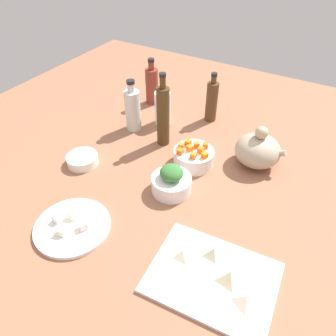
{
  "coord_description": "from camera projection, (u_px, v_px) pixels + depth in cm",
  "views": [
    {
      "loc": [
        38.09,
        -65.13,
        72.17
      ],
      "look_at": [
        0.0,
        0.0,
        8.0
      ],
      "focal_mm": 34.48,
      "sensor_mm": 36.0,
      "label": 1
    }
  ],
  "objects": [
    {
      "name": "cutting_board",
      "position": [
        212.0,
        278.0,
        0.76
      ],
      "size": [
        30.71,
        23.91,
        1.0
      ],
      "primitive_type": "cube",
      "rotation": [
        0.0,
        0.0,
        0.07
      ],
      "color": "white",
      "rests_on": "tabletop"
    },
    {
      "name": "carrot_cube_3",
      "position": [
        193.0,
        156.0,
        1.02
      ],
      "size": [
        1.98,
        1.98,
        1.8
      ],
      "primitive_type": "cube",
      "rotation": [
        0.0,
        0.0,
        1.68
      ],
      "color": "orange",
      "rests_on": "bowl_carrots"
    },
    {
      "name": "tofu_cube_3",
      "position": [
        57.0,
        218.0,
        0.87
      ],
      "size": [
        2.33,
        2.33,
        2.2
      ],
      "primitive_type": "cube",
      "rotation": [
        0.0,
        0.0,
        1.51
      ],
      "color": "white",
      "rests_on": "plate_tofu"
    },
    {
      "name": "tofu_cube_2",
      "position": [
        61.0,
        231.0,
        0.84
      ],
      "size": [
        2.72,
        2.72,
        2.2
      ],
      "primitive_type": "cube",
      "rotation": [
        0.0,
        0.0,
        0.28
      ],
      "color": "#F2F6CD",
      "rests_on": "plate_tofu"
    },
    {
      "name": "carrot_cube_6",
      "position": [
        190.0,
        148.0,
        1.05
      ],
      "size": [
        2.45,
        2.45,
        1.8
      ],
      "primitive_type": "cube",
      "rotation": [
        0.0,
        0.0,
        1.05
      ],
      "color": "orange",
      "rests_on": "bowl_carrots"
    },
    {
      "name": "dumpling_0",
      "position": [
        183.0,
        253.0,
        0.79
      ],
      "size": [
        5.75,
        5.75,
        2.15
      ],
      "primitive_type": "pyramid",
      "rotation": [
        0.0,
        0.0,
        3.94
      ],
      "color": "beige",
      "rests_on": "cutting_board"
    },
    {
      "name": "carrot_cube_0",
      "position": [
        181.0,
        152.0,
        1.03
      ],
      "size": [
        1.83,
        1.83,
        1.8
      ],
      "primitive_type": "cube",
      "rotation": [
        0.0,
        0.0,
        1.59
      ],
      "color": "orange",
      "rests_on": "bowl_carrots"
    },
    {
      "name": "dumpling_2",
      "position": [
        214.0,
        252.0,
        0.79
      ],
      "size": [
        5.86,
        5.72,
        2.71
      ],
      "primitive_type": "pyramid",
      "rotation": [
        0.0,
        0.0,
        0.62
      ],
      "color": "beige",
      "rests_on": "cutting_board"
    },
    {
      "name": "bottle_1",
      "position": [
        163.0,
        115.0,
        1.1
      ],
      "size": [
        4.44,
        4.44,
        26.63
      ],
      "color": "#483017",
      "rests_on": "tabletop"
    },
    {
      "name": "dumpling_1",
      "position": [
        230.0,
        276.0,
        0.74
      ],
      "size": [
        7.08,
        7.07,
        3.03
      ],
      "primitive_type": "pyramid",
      "rotation": [
        0.0,
        0.0,
        3.76
      ],
      "color": "beige",
      "rests_on": "cutting_board"
    },
    {
      "name": "carrot_cube_5",
      "position": [
        205.0,
        145.0,
        1.06
      ],
      "size": [
        2.27,
        2.27,
        1.8
      ],
      "primitive_type": "cube",
      "rotation": [
        0.0,
        0.0,
        0.31
      ],
      "color": "orange",
      "rests_on": "bowl_carrots"
    },
    {
      "name": "tofu_cube_1",
      "position": [
        72.0,
        215.0,
        0.88
      ],
      "size": [
        2.59,
        2.59,
        2.2
      ],
      "primitive_type": "cube",
      "rotation": [
        0.0,
        0.0,
        1.77
      ],
      "color": "white",
      "rests_on": "plate_tofu"
    },
    {
      "name": "teapot",
      "position": [
        258.0,
        150.0,
        1.05
      ],
      "size": [
        16.48,
        14.22,
        14.52
      ],
      "color": "tan",
      "rests_on": "tabletop"
    },
    {
      "name": "carrot_cube_1",
      "position": [
        197.0,
        145.0,
        1.06
      ],
      "size": [
        2.52,
        2.52,
        1.8
      ],
      "primitive_type": "cube",
      "rotation": [
        0.0,
        0.0,
        0.63
      ],
      "color": "orange",
      "rests_on": "bowl_carrots"
    },
    {
      "name": "bottle_2",
      "position": [
        212.0,
        101.0,
        1.24
      ],
      "size": [
        4.5,
        4.5,
        19.61
      ],
      "color": "#50341B",
      "rests_on": "tabletop"
    },
    {
      "name": "chopped_greens_mound",
      "position": [
        171.0,
        173.0,
        0.94
      ],
      "size": [
        9.05,
        8.82,
        4.2
      ],
      "primitive_type": "ellipsoid",
      "rotation": [
        0.0,
        0.0,
        2.79
      ],
      "color": "#367132",
      "rests_on": "bowl_greens"
    },
    {
      "name": "carrot_cube_8",
      "position": [
        181.0,
        146.0,
        1.06
      ],
      "size": [
        2.27,
        2.27,
        1.8
      ],
      "primitive_type": "cube",
      "rotation": [
        0.0,
        0.0,
        1.88
      ],
      "color": "orange",
      "rests_on": "bowl_carrots"
    },
    {
      "name": "tabletop",
      "position": [
        168.0,
        183.0,
        1.03
      ],
      "size": [
        190.0,
        190.0,
        3.0
      ],
      "primitive_type": "cube",
      "color": "#925E44",
      "rests_on": "ground"
    },
    {
      "name": "bottle_3",
      "position": [
        152.0,
        85.0,
        1.35
      ],
      "size": [
        5.34,
        5.34,
        19.42
      ],
      "color": "maroon",
      "rests_on": "tabletop"
    },
    {
      "name": "carrot_cube_2",
      "position": [
        188.0,
        143.0,
        1.07
      ],
      "size": [
        1.87,
        1.87,
        1.8
      ],
      "primitive_type": "cube",
      "rotation": [
        0.0,
        0.0,
        3.1
      ],
      "color": "orange",
      "rests_on": "bowl_carrots"
    },
    {
      "name": "bottle_0",
      "position": [
        133.0,
        109.0,
        1.2
      ],
      "size": [
        5.85,
        5.85,
        19.83
      ],
      "color": "silver",
      "rests_on": "tabletop"
    },
    {
      "name": "drinking_glass_0",
      "position": [
        163.0,
        108.0,
        1.24
      ],
      "size": [
        6.21,
        6.21,
        13.11
      ],
      "primitive_type": "cylinder",
      "color": "white",
      "rests_on": "tabletop"
    },
    {
      "name": "tofu_cube_0",
      "position": [
        83.0,
        226.0,
        0.85
      ],
      "size": [
        3.03,
        3.03,
        2.2
      ],
      "primitive_type": "cube",
      "rotation": [
        0.0,
        0.0,
        2.58
      ],
      "color": "white",
      "rests_on": "plate_tofu"
    },
    {
      "name": "bowl_greens",
      "position": [
        171.0,
        184.0,
        0.97
      ],
      "size": [
        12.08,
        12.08,
        5.11
      ],
      "primitive_type": "cylinder",
      "color": "white",
      "rests_on": "tabletop"
    },
    {
      "name": "carrot_cube_7",
      "position": [
        205.0,
        155.0,
        1.02
      ],
      "size": [
        2.32,
        2.32,
        1.8
      ],
      "primitive_type": "cube",
      "rotation": [
        0.0,
        0.0,
        2.78
      ],
      "color": "orange",
      "rests_on": "bowl_carrots"
    },
    {
      "name": "plate_tofu",
      "position": [
        73.0,
        227.0,
        0.87
      ],
      "size": [
        20.47,
        20.47,
        1.2
      ],
      "primitive_type": "cylinder",
      "color": "white",
      "rests_on": "tabletop"
    },
    {
      "name": "bowl_small_side",
      "position": [
        82.0,
        160.0,
        1.08
      ],
      "size": [
        10.37,
        10.37,
        3.2
      ],
      "primitive_type": "cylinder",
      "color": "white",
      "rests_on": "tabletop"
    },
    {
      "name": "carrot_cube_4",
      "position": [
        201.0,
        150.0,
        1.04
      ],
      "size": [
        1.83,
        1.83,
        1.8
      ],
      "primitive_type": "cube",
      "rotation": [
        0.0,
        0.0,
        1.59
      ],
      "color": "orange",
      "rests_on": "bowl_carrots"
    },
    {
      "name": "bowl_carrots",
      "position": [
        193.0,
        157.0,
        1.07
      ],
      "size": [
        13.4,
        13.4,
        5.4
      ],
      "primitive_type": "cylinder",
      "color": "white",
      "rests_on": "tabletop"
    },
    {
      "name": "dumpling_3",
      "position": [
        246.0,
        298.0,
        0.7
      ],
      "size": [
        6.23,
        6.71,
        2.24
      ],
      "primitive_type": "pyramid",
      "rotation": [
        0.0,
        0.0,
        1.92
      ],
      "color": "beige",
      "rests_on": "cutting_board"
    }
  ]
}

